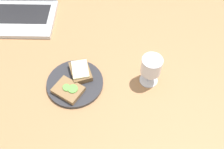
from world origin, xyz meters
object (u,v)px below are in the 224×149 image
object	(u,v)px
laptop	(21,8)
sandwich_with_cucumber	(68,90)
sandwich_with_cheese	(80,71)
wine_glass	(151,67)
plate	(75,83)

from	to	relation	value
laptop	sandwich_with_cucumber	bearing A→B (deg)	-57.86
sandwich_with_cheese	wine_glass	world-z (taller)	wine_glass
sandwich_with_cucumber	wine_glass	distance (cm)	30.59
sandwich_with_cucumber	laptop	xyz separation A→B (cm)	(-26.61, 42.35, 1.54)
plate	wine_glass	world-z (taller)	wine_glass
sandwich_with_cucumber	laptop	size ratio (longest dim) A/B	0.41
wine_glass	sandwich_with_cheese	bearing A→B (deg)	175.98
plate	laptop	size ratio (longest dim) A/B	0.68
sandwich_with_cucumber	sandwich_with_cheese	distance (cm)	8.81
sandwich_with_cheese	wine_glass	bearing A→B (deg)	-4.02
plate	laptop	bearing A→B (deg)	126.52
sandwich_with_cucumber	plate	bearing A→B (deg)	65.95
sandwich_with_cucumber	wine_glass	size ratio (longest dim) A/B	1.01
wine_glass	laptop	xyz separation A→B (cm)	(-55.92, 36.14, -4.63)
plate	wine_glass	distance (cm)	28.69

